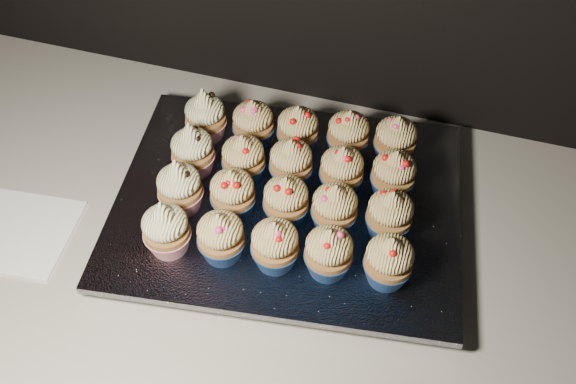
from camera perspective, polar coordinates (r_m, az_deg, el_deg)
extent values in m
cube|color=black|center=(1.34, -4.11, -15.01)|extent=(2.40, 0.60, 0.86)
cube|color=beige|center=(0.95, -5.59, -3.29)|extent=(2.44, 0.64, 0.04)
cube|color=white|center=(0.99, -22.58, -3.37)|extent=(0.15, 0.15, 0.00)
cube|color=black|center=(0.93, 0.00, -1.55)|extent=(0.49, 0.40, 0.02)
cube|color=silver|center=(0.92, 0.00, -0.89)|extent=(0.53, 0.44, 0.01)
cone|color=#B5192A|center=(0.87, -10.56, -4.22)|extent=(0.06, 0.06, 0.03)
ellipsoid|color=#FFF7B3|center=(0.84, -10.92, -2.68)|extent=(0.06, 0.06, 0.04)
cone|color=#FFF7B3|center=(0.82, -11.21, -1.48)|extent=(0.03, 0.03, 0.03)
cone|color=navy|center=(0.85, -5.87, -4.87)|extent=(0.06, 0.06, 0.03)
ellipsoid|color=#EDC777|center=(0.82, -6.07, -3.32)|extent=(0.06, 0.06, 0.04)
cone|color=#EDC777|center=(0.80, -6.21, -2.33)|extent=(0.03, 0.03, 0.02)
cone|color=navy|center=(0.84, -1.14, -5.61)|extent=(0.06, 0.06, 0.03)
ellipsoid|color=#EDC777|center=(0.81, -1.19, -4.07)|extent=(0.06, 0.06, 0.04)
cone|color=#EDC777|center=(0.79, -1.21, -3.08)|extent=(0.03, 0.03, 0.02)
cone|color=navy|center=(0.83, 3.56, -6.25)|extent=(0.06, 0.06, 0.03)
ellipsoid|color=#EDC777|center=(0.80, 3.69, -4.72)|extent=(0.06, 0.06, 0.04)
cone|color=#EDC777|center=(0.78, 3.77, -3.74)|extent=(0.03, 0.03, 0.02)
cone|color=navy|center=(0.83, 8.76, -6.94)|extent=(0.06, 0.06, 0.03)
ellipsoid|color=#EDC777|center=(0.80, 9.07, -5.43)|extent=(0.06, 0.06, 0.04)
cone|color=#EDC777|center=(0.78, 9.28, -4.47)|extent=(0.03, 0.03, 0.02)
cone|color=#B5192A|center=(0.91, -9.41, -0.59)|extent=(0.06, 0.06, 0.03)
ellipsoid|color=#FFF7B3|center=(0.88, -9.72, 1.00)|extent=(0.06, 0.06, 0.04)
cone|color=#FFF7B3|center=(0.86, -9.96, 2.23)|extent=(0.03, 0.03, 0.03)
cone|color=navy|center=(0.89, -4.85, -1.07)|extent=(0.06, 0.06, 0.03)
ellipsoid|color=#EDC777|center=(0.86, -5.01, 0.53)|extent=(0.06, 0.06, 0.04)
cone|color=#EDC777|center=(0.85, -5.11, 1.55)|extent=(0.03, 0.03, 0.02)
cone|color=navy|center=(0.88, -0.18, -1.69)|extent=(0.06, 0.06, 0.03)
ellipsoid|color=#EDC777|center=(0.85, -0.19, -0.09)|extent=(0.06, 0.06, 0.04)
cone|color=#EDC777|center=(0.84, -0.19, 0.93)|extent=(0.03, 0.03, 0.02)
cone|color=navy|center=(0.88, 4.07, -2.38)|extent=(0.06, 0.06, 0.03)
ellipsoid|color=#EDC777|center=(0.85, 4.21, -0.80)|extent=(0.06, 0.06, 0.04)
cone|color=#EDC777|center=(0.83, 4.30, 0.22)|extent=(0.03, 0.03, 0.02)
cone|color=navy|center=(0.88, 8.85, -2.93)|extent=(0.06, 0.06, 0.03)
ellipsoid|color=#EDC777|center=(0.85, 9.15, -1.36)|extent=(0.06, 0.06, 0.04)
cone|color=#EDC777|center=(0.83, 9.34, -0.36)|extent=(0.03, 0.03, 0.02)
cone|color=#B5192A|center=(0.95, -8.31, 2.65)|extent=(0.06, 0.06, 0.03)
ellipsoid|color=#FFF7B3|center=(0.93, -8.57, 4.25)|extent=(0.06, 0.06, 0.04)
cone|color=#FFF7B3|center=(0.91, -8.78, 5.50)|extent=(0.03, 0.03, 0.03)
cone|color=navy|center=(0.94, -3.91, 2.01)|extent=(0.06, 0.06, 0.03)
ellipsoid|color=#EDC777|center=(0.91, -4.03, 3.63)|extent=(0.06, 0.06, 0.04)
cone|color=#EDC777|center=(0.89, -4.11, 4.66)|extent=(0.03, 0.03, 0.02)
cone|color=navy|center=(0.93, 0.26, 1.64)|extent=(0.06, 0.06, 0.03)
ellipsoid|color=#EDC777|center=(0.90, 0.27, 3.26)|extent=(0.06, 0.06, 0.04)
cone|color=#EDC777|center=(0.88, 0.28, 4.30)|extent=(0.03, 0.03, 0.02)
cone|color=navy|center=(0.92, 4.71, 1.00)|extent=(0.06, 0.06, 0.03)
ellipsoid|color=#EDC777|center=(0.89, 4.86, 2.61)|extent=(0.06, 0.06, 0.04)
cone|color=#EDC777|center=(0.88, 4.96, 3.64)|extent=(0.03, 0.03, 0.02)
cone|color=navy|center=(0.92, 9.17, 0.60)|extent=(0.06, 0.06, 0.03)
ellipsoid|color=#EDC777|center=(0.90, 9.47, 2.20)|extent=(0.06, 0.06, 0.04)
cone|color=#EDC777|center=(0.88, 9.65, 3.21)|extent=(0.03, 0.03, 0.02)
cone|color=#B5192A|center=(1.00, -7.22, 5.66)|extent=(0.06, 0.06, 0.03)
ellipsoid|color=#FFF7B3|center=(0.98, -7.43, 7.27)|extent=(0.06, 0.06, 0.04)
cone|color=#FFF7B3|center=(0.96, -7.60, 8.51)|extent=(0.03, 0.03, 0.03)
cone|color=navy|center=(0.98, -3.07, 5.11)|extent=(0.06, 0.06, 0.03)
ellipsoid|color=#EDC777|center=(0.96, -3.16, 6.74)|extent=(0.06, 0.06, 0.04)
cone|color=#EDC777|center=(0.94, -3.22, 7.76)|extent=(0.03, 0.03, 0.02)
cone|color=navy|center=(0.97, 0.85, 4.60)|extent=(0.06, 0.06, 0.03)
ellipsoid|color=#EDC777|center=(0.95, 0.88, 6.23)|extent=(0.06, 0.06, 0.04)
cone|color=#EDC777|center=(0.93, 0.90, 7.26)|extent=(0.03, 0.03, 0.02)
cone|color=navy|center=(0.97, 5.27, 4.19)|extent=(0.06, 0.06, 0.03)
ellipsoid|color=#EDC777|center=(0.95, 5.43, 5.81)|extent=(0.06, 0.06, 0.04)
cone|color=#EDC777|center=(0.93, 5.54, 6.83)|extent=(0.03, 0.03, 0.02)
cone|color=navy|center=(0.97, 9.36, 3.64)|extent=(0.06, 0.06, 0.03)
ellipsoid|color=#EDC777|center=(0.95, 9.64, 5.24)|extent=(0.06, 0.06, 0.04)
cone|color=#EDC777|center=(0.93, 9.83, 6.26)|extent=(0.03, 0.03, 0.02)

